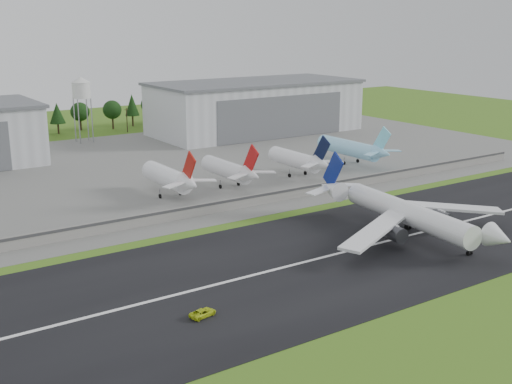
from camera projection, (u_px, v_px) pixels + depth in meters
ground at (383, 263)px, 145.70m from camera, size 600.00×600.00×0.00m
runway at (353, 250)px, 153.72m from camera, size 320.00×60.00×0.10m
runway_centerline at (353, 250)px, 153.71m from camera, size 220.00×1.00×0.02m
apron at (156, 167)px, 242.16m from camera, size 320.00×150.00×0.10m
blast_fence at (250, 201)px, 189.44m from camera, size 240.00×0.61×3.50m
hangar_east at (255, 107)px, 315.28m from camera, size 102.00×47.00×25.20m
water_tower at (81, 88)px, 285.45m from camera, size 8.40×8.40×29.40m
utility_poles at (84, 136)px, 306.49m from camera, size 230.00×3.00×12.00m
treeline at (74, 132)px, 318.55m from camera, size 320.00×16.00×22.00m
main_airliner at (409, 219)px, 161.92m from camera, size 56.91×59.26×18.17m
ground_vehicle at (203, 313)px, 118.69m from camera, size 5.73×3.46×1.49m
parked_jet_red_a at (172, 178)px, 197.67m from camera, size 7.36×31.29×16.88m
parked_jet_red_b at (232, 170)px, 209.33m from camera, size 7.36×31.29×16.61m
parked_jet_navy at (300, 160)px, 224.48m from camera, size 7.36×31.29×16.67m
parked_jet_skyblue at (354, 149)px, 244.43m from camera, size 7.36×37.29×16.82m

